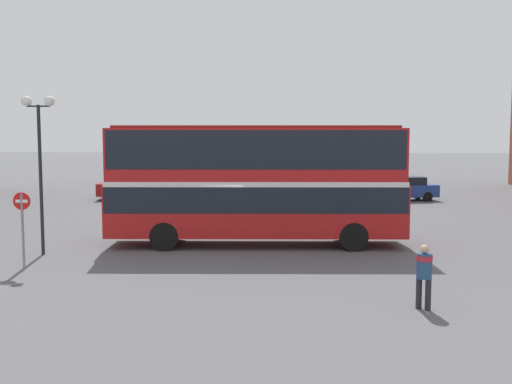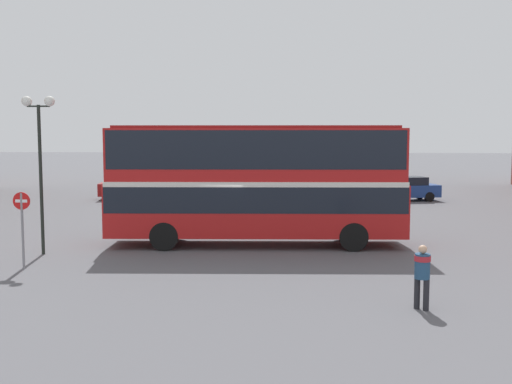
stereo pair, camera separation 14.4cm
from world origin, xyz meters
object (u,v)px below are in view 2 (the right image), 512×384
(double_decker_bus, at_px, (256,177))
(no_entry_sign, at_px, (22,219))
(parked_car_kerb_near, at_px, (133,187))
(street_lamp_twin_globe, at_px, (39,136))
(pedestrian_foreground, at_px, (422,270))
(parked_car_kerb_far, at_px, (406,189))

(double_decker_bus, distance_m, no_entry_sign, 8.70)
(parked_car_kerb_near, xyz_separation_m, street_lamp_twin_globe, (1.86, -18.42, 3.48))
(pedestrian_foreground, relative_size, parked_car_kerb_near, 0.36)
(parked_car_kerb_far, bearing_deg, double_decker_bus, 50.01)
(double_decker_bus, xyz_separation_m, pedestrian_foreground, (4.77, -8.39, -1.69))
(parked_car_kerb_near, height_order, no_entry_sign, no_entry_sign)
(parked_car_kerb_near, bearing_deg, street_lamp_twin_globe, 86.70)
(parked_car_kerb_far, relative_size, no_entry_sign, 1.80)
(pedestrian_foreground, bearing_deg, parked_car_kerb_far, -150.81)
(pedestrian_foreground, distance_m, parked_car_kerb_near, 28.29)
(pedestrian_foreground, distance_m, street_lamp_twin_globe, 14.17)
(pedestrian_foreground, bearing_deg, street_lamp_twin_globe, -77.90)
(parked_car_kerb_near, xyz_separation_m, parked_car_kerb_far, (18.15, 0.61, -0.02))
(street_lamp_twin_globe, relative_size, no_entry_sign, 2.28)
(double_decker_bus, xyz_separation_m, parked_car_kerb_near, (-9.47, 16.06, -1.87))
(pedestrian_foreground, bearing_deg, parked_car_kerb_near, -111.72)
(parked_car_kerb_far, xyz_separation_m, no_entry_sign, (-15.90, -21.41, 0.86))
(double_decker_bus, height_order, parked_car_kerb_far, double_decker_bus)
(pedestrian_foreground, relative_size, street_lamp_twin_globe, 0.29)
(double_decker_bus, distance_m, parked_car_kerb_far, 18.89)
(pedestrian_foreground, height_order, street_lamp_twin_globe, street_lamp_twin_globe)
(pedestrian_foreground, bearing_deg, no_entry_sign, -68.85)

